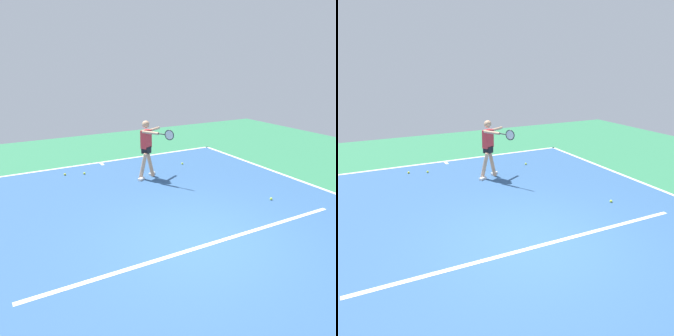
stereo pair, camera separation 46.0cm
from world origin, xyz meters
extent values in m
plane|color=#2D754C|center=(0.00, 0.00, 0.00)|extent=(21.74, 21.74, 0.00)
cube|color=#2D5484|center=(0.00, 0.00, 0.00)|extent=(9.21, 12.45, 0.00)
cube|color=white|center=(0.00, -6.18, 0.00)|extent=(9.21, 0.10, 0.01)
cube|color=white|center=(0.00, 0.21, 0.00)|extent=(6.91, 0.10, 0.01)
cube|color=white|center=(0.00, -5.98, 0.00)|extent=(0.10, 0.30, 0.01)
cylinder|color=tan|center=(-0.90, -4.05, 0.40)|extent=(0.25, 0.32, 0.83)
cube|color=white|center=(-0.99, -4.10, 0.04)|extent=(0.26, 0.21, 0.07)
cylinder|color=tan|center=(-0.58, -3.86, 0.40)|extent=(0.25, 0.32, 0.83)
cube|color=white|center=(-0.49, -3.81, 0.04)|extent=(0.26, 0.21, 0.07)
cube|color=black|center=(-0.74, -3.95, 0.86)|extent=(0.31, 0.30, 0.20)
cube|color=red|center=(-0.74, -3.95, 1.19)|extent=(0.38, 0.33, 0.54)
sphere|color=tan|center=(-0.74, -3.95, 1.63)|extent=(0.22, 0.22, 0.22)
cylinder|color=tan|center=(-1.12, -4.17, 1.41)|extent=(0.50, 0.34, 0.08)
cylinder|color=tan|center=(-0.72, -3.64, 1.44)|extent=(0.34, 0.50, 0.08)
cylinder|color=black|center=(-0.91, -3.31, 1.44)|extent=(0.14, 0.21, 0.03)
torus|color=black|center=(-1.04, -3.10, 1.44)|extent=(0.17, 0.27, 0.29)
cylinder|color=silver|center=(-1.04, -3.10, 1.44)|extent=(0.13, 0.22, 0.25)
sphere|color=#C6E53D|center=(-2.38, -4.58, 0.03)|extent=(0.07, 0.07, 0.07)
sphere|color=#C6E53D|center=(-2.73, -0.81, 0.03)|extent=(0.07, 0.07, 0.07)
sphere|color=yellow|center=(1.39, -5.36, 0.03)|extent=(0.07, 0.07, 0.07)
sphere|color=#CCE033|center=(0.84, -5.17, 0.03)|extent=(0.07, 0.07, 0.07)
camera|label=1|loc=(3.50, 4.93, 3.40)|focal=36.53mm
camera|label=2|loc=(3.09, 5.14, 3.40)|focal=36.53mm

